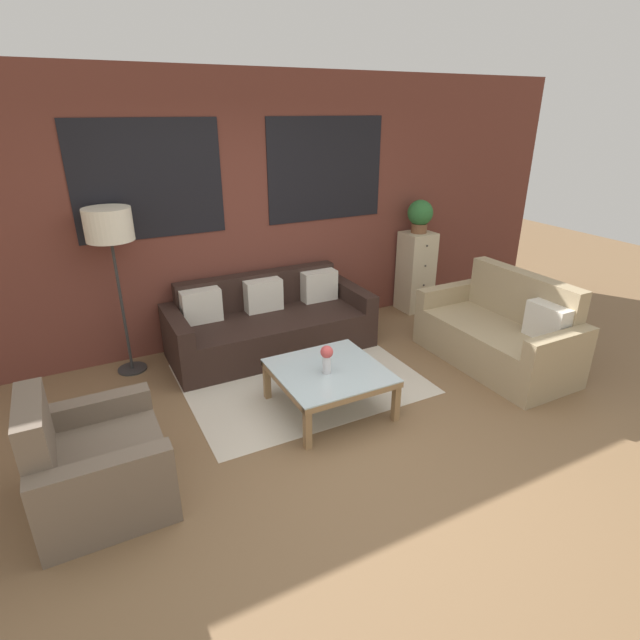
{
  "coord_description": "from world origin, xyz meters",
  "views": [
    {
      "loc": [
        -1.76,
        -2.65,
        2.43
      ],
      "look_at": [
        0.28,
        1.26,
        0.55
      ],
      "focal_mm": 28.0,
      "sensor_mm": 36.0,
      "label": 1
    }
  ],
  "objects_px": {
    "armchair_corner": "(95,466)",
    "drawer_cabinet": "(416,272)",
    "floor_lamp": "(109,231)",
    "coffee_table": "(329,375)",
    "flower_vase": "(327,357)",
    "couch_dark": "(270,325)",
    "settee_vintage": "(500,335)",
    "potted_plant": "(420,215)"
  },
  "relations": [
    {
      "from": "couch_dark",
      "to": "drawer_cabinet",
      "type": "relative_size",
      "value": 2.11
    },
    {
      "from": "flower_vase",
      "to": "coffee_table",
      "type": "bearing_deg",
      "value": 40.71
    },
    {
      "from": "flower_vase",
      "to": "potted_plant",
      "type": "bearing_deg",
      "value": 36.74
    },
    {
      "from": "settee_vintage",
      "to": "potted_plant",
      "type": "bearing_deg",
      "value": 84.36
    },
    {
      "from": "settee_vintage",
      "to": "floor_lamp",
      "type": "relative_size",
      "value": 0.99
    },
    {
      "from": "couch_dark",
      "to": "floor_lamp",
      "type": "height_order",
      "value": "floor_lamp"
    },
    {
      "from": "coffee_table",
      "to": "flower_vase",
      "type": "height_order",
      "value": "flower_vase"
    },
    {
      "from": "armchair_corner",
      "to": "couch_dark",
      "type": "bearing_deg",
      "value": 40.44
    },
    {
      "from": "armchair_corner",
      "to": "drawer_cabinet",
      "type": "distance_m",
      "value": 4.39
    },
    {
      "from": "floor_lamp",
      "to": "drawer_cabinet",
      "type": "xyz_separation_m",
      "value": [
        3.53,
        0.04,
        -0.91
      ]
    },
    {
      "from": "floor_lamp",
      "to": "flower_vase",
      "type": "xyz_separation_m",
      "value": [
        1.38,
        -1.57,
        -0.88
      ]
    },
    {
      "from": "coffee_table",
      "to": "floor_lamp",
      "type": "xyz_separation_m",
      "value": [
        -1.42,
        1.53,
        1.09
      ]
    },
    {
      "from": "couch_dark",
      "to": "flower_vase",
      "type": "distance_m",
      "value": 1.4
    },
    {
      "from": "armchair_corner",
      "to": "floor_lamp",
      "type": "height_order",
      "value": "floor_lamp"
    },
    {
      "from": "coffee_table",
      "to": "floor_lamp",
      "type": "relative_size",
      "value": 0.55
    },
    {
      "from": "couch_dark",
      "to": "settee_vintage",
      "type": "xyz_separation_m",
      "value": [
        1.95,
        -1.38,
        0.03
      ]
    },
    {
      "from": "drawer_cabinet",
      "to": "flower_vase",
      "type": "distance_m",
      "value": 2.68
    },
    {
      "from": "couch_dark",
      "to": "flower_vase",
      "type": "relative_size",
      "value": 8.61
    },
    {
      "from": "settee_vintage",
      "to": "drawer_cabinet",
      "type": "distance_m",
      "value": 1.63
    },
    {
      "from": "coffee_table",
      "to": "potted_plant",
      "type": "height_order",
      "value": "potted_plant"
    },
    {
      "from": "couch_dark",
      "to": "drawer_cabinet",
      "type": "distance_m",
      "value": 2.13
    },
    {
      "from": "armchair_corner",
      "to": "coffee_table",
      "type": "xyz_separation_m",
      "value": [
        1.88,
        0.27,
        0.05
      ]
    },
    {
      "from": "armchair_corner",
      "to": "coffee_table",
      "type": "distance_m",
      "value": 1.9
    },
    {
      "from": "armchair_corner",
      "to": "potted_plant",
      "type": "height_order",
      "value": "potted_plant"
    },
    {
      "from": "couch_dark",
      "to": "potted_plant",
      "type": "relative_size",
      "value": 5.35
    },
    {
      "from": "settee_vintage",
      "to": "armchair_corner",
      "type": "relative_size",
      "value": 1.78
    },
    {
      "from": "couch_dark",
      "to": "armchair_corner",
      "type": "bearing_deg",
      "value": -139.56
    },
    {
      "from": "potted_plant",
      "to": "coffee_table",
      "type": "bearing_deg",
      "value": -143.35
    },
    {
      "from": "floor_lamp",
      "to": "armchair_corner",
      "type": "bearing_deg",
      "value": -104.39
    },
    {
      "from": "settee_vintage",
      "to": "potted_plant",
      "type": "relative_size",
      "value": 4.0
    },
    {
      "from": "settee_vintage",
      "to": "armchair_corner",
      "type": "bearing_deg",
      "value": -176.68
    },
    {
      "from": "settee_vintage",
      "to": "floor_lamp",
      "type": "xyz_separation_m",
      "value": [
        -3.37,
        1.57,
        1.1
      ]
    },
    {
      "from": "couch_dark",
      "to": "potted_plant",
      "type": "bearing_deg",
      "value": 6.23
    },
    {
      "from": "floor_lamp",
      "to": "flower_vase",
      "type": "relative_size",
      "value": 6.53
    },
    {
      "from": "flower_vase",
      "to": "armchair_corner",
      "type": "bearing_deg",
      "value": -172.97
    },
    {
      "from": "couch_dark",
      "to": "flower_vase",
      "type": "xyz_separation_m",
      "value": [
        -0.04,
        -1.38,
        0.25
      ]
    },
    {
      "from": "settee_vintage",
      "to": "floor_lamp",
      "type": "distance_m",
      "value": 3.88
    },
    {
      "from": "settee_vintage",
      "to": "potted_plant",
      "type": "height_order",
      "value": "potted_plant"
    },
    {
      "from": "armchair_corner",
      "to": "drawer_cabinet",
      "type": "bearing_deg",
      "value": 24.68
    },
    {
      "from": "armchair_corner",
      "to": "floor_lamp",
      "type": "xyz_separation_m",
      "value": [
        0.46,
        1.79,
        1.14
      ]
    },
    {
      "from": "settee_vintage",
      "to": "coffee_table",
      "type": "distance_m",
      "value": 1.95
    },
    {
      "from": "settee_vintage",
      "to": "flower_vase",
      "type": "distance_m",
      "value": 2.0
    }
  ]
}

